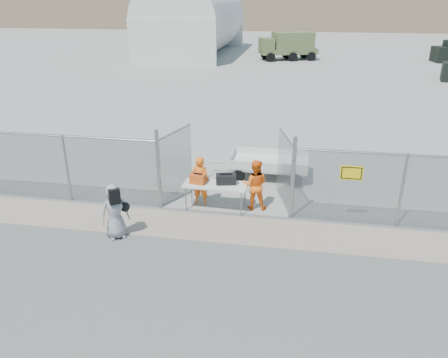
% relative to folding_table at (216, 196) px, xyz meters
% --- Properties ---
extents(ground, '(160.00, 160.00, 0.00)m').
position_rel_folding_table_xyz_m(ground, '(0.31, -2.23, -0.41)').
color(ground, '#4D4D4D').
extents(tarmac_inside, '(160.00, 80.00, 0.01)m').
position_rel_folding_table_xyz_m(tarmac_inside, '(0.31, 39.77, -0.40)').
color(tarmac_inside, gray).
rests_on(tarmac_inside, ground).
extents(dirt_strip, '(44.00, 1.60, 0.01)m').
position_rel_folding_table_xyz_m(dirt_strip, '(0.31, -1.23, -0.40)').
color(dirt_strip, gray).
rests_on(dirt_strip, ground).
extents(distant_hills, '(140.00, 6.00, 9.00)m').
position_rel_folding_table_xyz_m(distant_hills, '(5.31, 75.77, 4.09)').
color(distant_hills, '#7F684F').
rests_on(distant_hills, ground).
extents(chain_link_fence, '(40.00, 0.20, 2.20)m').
position_rel_folding_table_xyz_m(chain_link_fence, '(0.31, -0.23, 0.69)').
color(chain_link_fence, gray).
rests_on(chain_link_fence, ground).
extents(quonset_hangar, '(9.00, 18.00, 8.00)m').
position_rel_folding_table_xyz_m(quonset_hangar, '(-9.69, 37.77, 3.59)').
color(quonset_hangar, beige).
rests_on(quonset_hangar, ground).
extents(folding_table, '(1.95, 0.87, 0.82)m').
position_rel_folding_table_xyz_m(folding_table, '(0.00, 0.00, 0.00)').
color(folding_table, silver).
rests_on(folding_table, ground).
extents(orange_bag, '(0.50, 0.38, 0.29)m').
position_rel_folding_table_xyz_m(orange_bag, '(-0.53, -0.03, 0.55)').
color(orange_bag, '#CF4E17').
rests_on(orange_bag, folding_table).
extents(black_duffel, '(0.66, 0.48, 0.29)m').
position_rel_folding_table_xyz_m(black_duffel, '(0.31, 0.10, 0.55)').
color(black_duffel, black).
rests_on(black_duffel, folding_table).
extents(security_worker_left, '(0.62, 0.45, 1.60)m').
position_rel_folding_table_xyz_m(security_worker_left, '(-0.52, 0.22, 0.39)').
color(security_worker_left, orange).
rests_on(security_worker_left, ground).
extents(security_worker_right, '(0.79, 0.62, 1.58)m').
position_rel_folding_table_xyz_m(security_worker_right, '(1.19, 0.22, 0.38)').
color(security_worker_right, orange).
rests_on(security_worker_right, ground).
extents(visitor, '(0.90, 0.85, 1.55)m').
position_rel_folding_table_xyz_m(visitor, '(-2.33, -2.17, 0.36)').
color(visitor, gray).
rests_on(visitor, ground).
extents(utility_trailer, '(3.67, 1.94, 0.88)m').
position_rel_folding_table_xyz_m(utility_trailer, '(1.41, 2.83, 0.03)').
color(utility_trailer, silver).
rests_on(utility_trailer, ground).
extents(military_truck, '(6.10, 3.92, 2.73)m').
position_rel_folding_table_xyz_m(military_truck, '(0.85, 34.47, 0.96)').
color(military_truck, '#556338').
rests_on(military_truck, ground).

